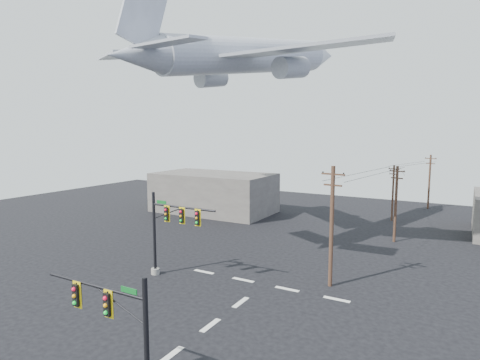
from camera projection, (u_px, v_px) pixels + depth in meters
The scene contains 11 objects.
ground at pixel (171, 355), 22.47m from camera, with size 120.00×120.00×0.00m, color black.
lane_markings at pixel (221, 317), 27.08m from camera, with size 14.00×21.20×0.01m.
signal_mast_near at pixel (123, 340), 17.32m from camera, with size 6.39×0.72×6.56m.
signal_mast_far at pixel (168, 231), 33.88m from camera, with size 6.68×0.80×7.29m.
utility_pole_a at pixel (332, 224), 31.90m from camera, with size 1.95×0.41×9.78m.
utility_pole_b at pixel (396, 203), 44.94m from camera, with size 1.69×0.66×8.63m.
utility_pole_c at pixel (393, 192), 55.72m from camera, with size 1.52×0.69×7.81m.
utility_pole_d at pixel (429, 181), 64.36m from camera, with size 1.76×0.66×8.72m.
power_lines at pixel (395, 169), 48.08m from camera, with size 5.83×39.81×0.95m.
airliner at pixel (249, 56), 41.37m from camera, with size 30.14×32.36×8.55m.
building_left at pixel (214, 193), 62.11m from camera, with size 18.00×10.00×6.00m, color #656059.
Camera 1 is at (13.75, -16.47, 12.51)m, focal length 30.00 mm.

